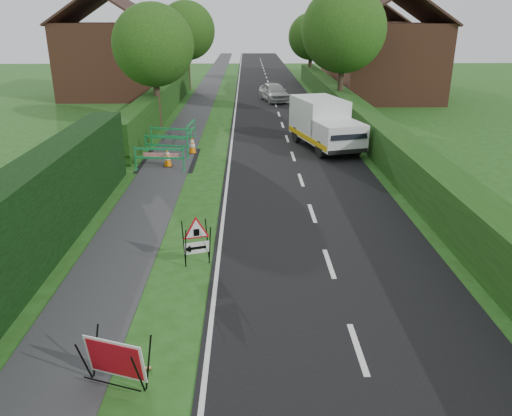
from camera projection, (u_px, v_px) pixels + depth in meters
name	position (u px, v px, depth m)	size (l,w,h in m)	color
ground	(230.00, 285.00, 11.78)	(120.00, 120.00, 0.00)	#234A15
road_surface	(270.00, 88.00, 44.49)	(6.00, 90.00, 0.02)	black
footpath	(208.00, 88.00, 44.39)	(2.00, 90.00, 0.02)	#2D2D30
hedge_west_near	(17.00, 287.00, 11.69)	(1.10, 18.00, 2.50)	black
hedge_west_far	(163.00, 115.00, 32.22)	(1.00, 24.00, 1.80)	#14380F
hedge_east	(360.00, 134.00, 26.82)	(1.20, 50.00, 1.50)	#14380F
house_west	(112.00, 59.00, 38.56)	(7.50, 7.40, 7.88)	brown
house_east_a	(389.00, 60.00, 37.06)	(7.50, 7.40, 7.88)	brown
house_east_b	(361.00, 49.00, 50.15)	(7.50, 7.40, 7.88)	brown
tree_nw	(153.00, 45.00, 26.89)	(4.40, 4.40, 6.70)	#2D2116
tree_ne	(344.00, 30.00, 30.57)	(5.20, 5.20, 7.79)	#2D2116
tree_fw	(186.00, 31.00, 41.70)	(4.80, 4.80, 7.24)	#2D2116
tree_fe	(311.00, 37.00, 45.84)	(4.20, 4.20, 6.33)	#2D2116
red_rect_sign	(115.00, 360.00, 8.37)	(1.23, 0.97, 0.92)	black
triangle_sign	(195.00, 238.00, 12.39)	(0.96, 0.96, 1.12)	black
works_van	(324.00, 123.00, 23.70)	(3.14, 5.28, 2.27)	silver
traffic_cone_0	(338.00, 145.00, 22.99)	(0.38, 0.38, 0.79)	black
traffic_cone_1	(347.00, 140.00, 23.92)	(0.38, 0.38, 0.79)	black
traffic_cone_2	(328.00, 128.00, 26.50)	(0.38, 0.38, 0.79)	black
traffic_cone_3	(168.00, 158.00, 20.93)	(0.38, 0.38, 0.79)	black
traffic_cone_4	(192.00, 145.00, 22.97)	(0.38, 0.38, 0.79)	black
ped_barrier_0	(159.00, 156.00, 20.26)	(2.08, 0.53, 1.00)	#178341
ped_barrier_1	(166.00, 144.00, 22.20)	(2.08, 0.86, 1.00)	#178341
ped_barrier_2	(171.00, 135.00, 23.91)	(2.09, 0.78, 1.00)	#178341
ped_barrier_3	(191.00, 129.00, 25.06)	(0.55, 2.08, 1.00)	#178341
redwhite_plank	(162.00, 166.00, 21.14)	(1.50, 0.04, 0.25)	red
litter_can	(148.00, 370.00, 8.93)	(0.07, 0.07, 0.12)	#BF7F4C
hatchback_car	(274.00, 92.00, 37.20)	(1.59, 3.96, 1.35)	silver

